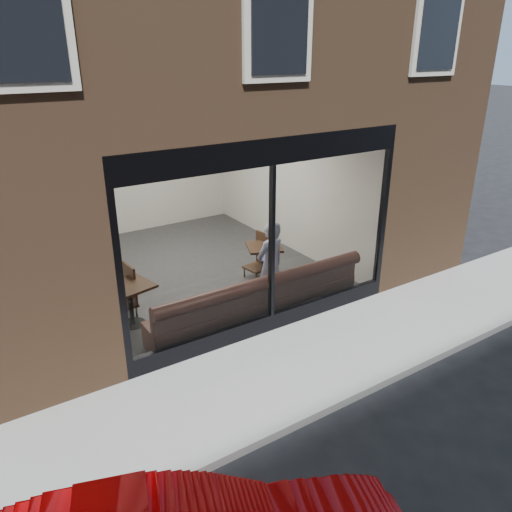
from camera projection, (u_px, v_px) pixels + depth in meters
ground at (356, 395)px, 6.82m from camera, size 120.00×120.00×0.00m
sidewalk_near at (310, 359)px, 7.59m from camera, size 40.00×2.00×0.01m
kerb_near at (359, 393)px, 6.76m from camera, size 40.00×0.10×0.12m
host_building_pier_right at (261, 154)px, 14.28m from camera, size 2.50×12.00×3.20m
host_building_backfill at (99, 150)px, 14.71m from camera, size 5.00×6.00×3.20m
cafe_floor at (192, 269)px, 10.68m from camera, size 6.00×6.00×0.00m
cafe_ceiling at (184, 116)px, 9.46m from camera, size 6.00×6.00×0.00m
cafe_wall_back at (135, 170)px, 12.38m from camera, size 5.00×0.00×5.00m
cafe_wall_left at (61, 219)px, 8.81m from camera, size 0.00×6.00×6.00m
cafe_wall_right at (288, 181)px, 11.32m from camera, size 0.00×6.00×6.00m
storefront_kick at (271, 322)px, 8.35m from camera, size 5.00×0.10×0.30m
storefront_header at (273, 151)px, 7.25m from camera, size 5.00×0.10×0.40m
storefront_mullion at (272, 244)px, 7.81m from camera, size 0.06×0.10×2.50m
storefront_glass at (273, 244)px, 7.78m from camera, size 4.80×0.00×4.80m
banquette at (258, 308)px, 8.63m from camera, size 4.00×0.55×0.45m
person at (270, 267)px, 8.77m from camera, size 0.67×0.50×1.66m
cafe_table_left at (129, 286)px, 8.26m from camera, size 0.83×0.83×0.04m
cafe_table_right at (264, 247)px, 9.89m from camera, size 0.86×0.86×0.04m
cafe_chair_left at (122, 305)px, 8.71m from camera, size 0.49×0.49×0.04m
cafe_chair_right at (257, 267)px, 10.20m from camera, size 0.49×0.49×0.04m
wall_poster at (62, 223)px, 9.04m from camera, size 0.02×0.54×0.72m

